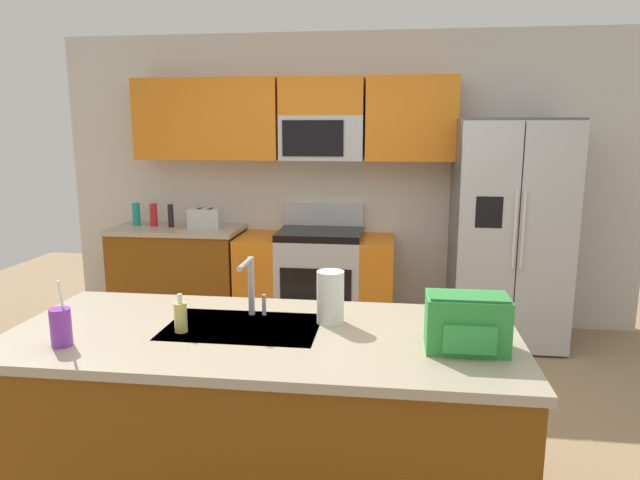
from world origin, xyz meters
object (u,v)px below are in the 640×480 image
object	(u,v)px
drink_cup_purple	(61,327)
pepper_mill	(171,216)
bottle_red	(154,215)
backpack	(467,322)
sink_faucet	(251,282)
toaster	(205,219)
paper_towel_roll	(330,297)
bottle_teal	(136,214)
soap_dispenser	(181,317)
refrigerator	(508,233)
range_oven	(316,281)

from	to	relation	value
drink_cup_purple	pepper_mill	bearing A→B (deg)	103.22
bottle_red	backpack	distance (m)	3.61
sink_faucet	pepper_mill	bearing A→B (deg)	119.63
toaster	paper_towel_roll	bearing A→B (deg)	-59.53
bottle_teal	soap_dispenser	size ratio (longest dim) A/B	1.20
refrigerator	pepper_mill	xyz separation A→B (m)	(-2.93, 0.07, 0.08)
bottle_teal	bottle_red	size ratio (longest dim) A/B	0.99
bottle_red	paper_towel_roll	size ratio (longest dim) A/B	0.86
drink_cup_purple	backpack	distance (m)	1.63
pepper_mill	soap_dispenser	size ratio (longest dim) A/B	1.20
bottle_teal	pepper_mill	bearing A→B (deg)	-9.25
drink_cup_purple	sink_faucet	bearing A→B (deg)	34.12
pepper_mill	soap_dispenser	xyz separation A→B (m)	(1.08, -2.58, -0.03)
refrigerator	soap_dispenser	size ratio (longest dim) A/B	10.88
paper_towel_roll	sink_faucet	bearing A→B (deg)	174.26
pepper_mill	drink_cup_purple	bearing A→B (deg)	-76.78
toaster	drink_cup_purple	bearing A→B (deg)	-83.37
bottle_teal	toaster	bearing A→B (deg)	-8.84
refrigerator	toaster	world-z (taller)	refrigerator
bottle_teal	sink_faucet	distance (m)	2.93
range_oven	bottle_red	distance (m)	1.59
range_oven	bottle_red	xyz separation A→B (m)	(-1.49, 0.02, 0.56)
pepper_mill	soap_dispenser	distance (m)	2.80
refrigerator	soap_dispenser	world-z (taller)	refrigerator
sink_faucet	drink_cup_purple	size ratio (longest dim) A/B	1.02
soap_dispenser	paper_towel_roll	world-z (taller)	paper_towel_roll
range_oven	pepper_mill	size ratio (longest dim) A/B	6.66
sink_faucet	soap_dispenser	xyz separation A→B (m)	(-0.25, -0.24, -0.10)
backpack	sink_faucet	bearing A→B (deg)	162.95
backpack	paper_towel_roll	bearing A→B (deg)	156.13
sink_faucet	drink_cup_purple	distance (m)	0.82
bottle_teal	bottle_red	world-z (taller)	bottle_red
pepper_mill	bottle_teal	size ratio (longest dim) A/B	1.00
toaster	paper_towel_roll	world-z (taller)	paper_towel_roll
range_oven	pepper_mill	world-z (taller)	pepper_mill
pepper_mill	backpack	world-z (taller)	backpack
soap_dispenser	paper_towel_roll	size ratio (longest dim) A/B	0.71
pepper_mill	paper_towel_roll	world-z (taller)	paper_towel_roll
toaster	bottle_red	size ratio (longest dim) A/B	1.36
refrigerator	paper_towel_roll	bearing A→B (deg)	-117.83
range_oven	drink_cup_purple	bearing A→B (deg)	-103.23
soap_dispenser	paper_towel_roll	distance (m)	0.66
soap_dispenser	backpack	bearing A→B (deg)	-2.37
drink_cup_purple	soap_dispenser	bearing A→B (deg)	27.06
range_oven	sink_faucet	distance (m)	2.42
bottle_red	refrigerator	bearing A→B (deg)	-1.73
backpack	bottle_teal	bearing A→B (deg)	134.40
range_oven	bottle_red	size ratio (longest dim) A/B	6.59
pepper_mill	bottle_red	world-z (taller)	bottle_red
drink_cup_purple	soap_dispenser	world-z (taller)	drink_cup_purple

